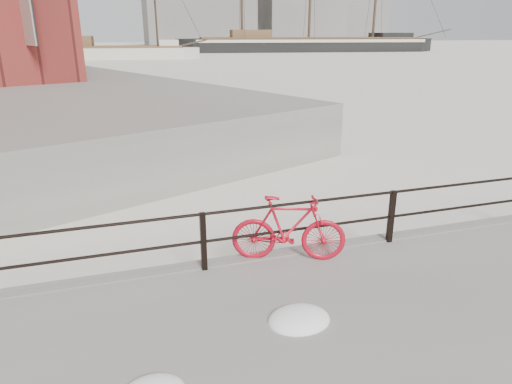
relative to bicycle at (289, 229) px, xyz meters
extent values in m
imported|color=red|center=(0.00, 0.00, 0.00)|extent=(1.90, 0.92, 1.16)
ellipsoid|color=white|center=(-0.50, -1.69, -0.42)|extent=(0.87, 0.68, 0.31)
ellipsoid|color=white|center=(-2.53, -2.44, -0.45)|extent=(0.71, 0.56, 0.26)
cube|color=gray|center=(25.56, 140.25, 8.07)|extent=(32.00, 18.00, 18.00)
cube|color=gray|center=(60.56, 145.25, 11.07)|extent=(26.00, 20.00, 24.00)
cube|color=gray|center=(83.56, 150.25, 6.07)|extent=(20.00, 16.00, 14.00)
camera|label=1|loc=(-2.65, -6.53, 3.12)|focal=32.00mm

